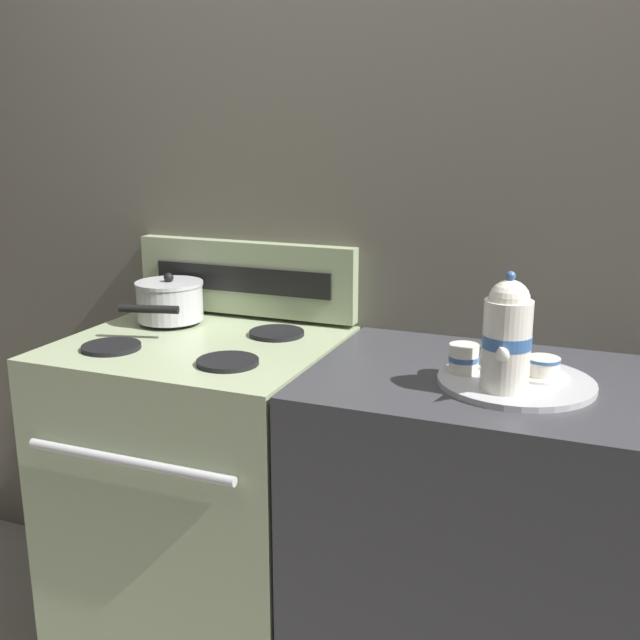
{
  "coord_description": "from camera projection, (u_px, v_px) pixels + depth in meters",
  "views": [
    {
      "loc": [
        0.63,
        -1.66,
        1.48
      ],
      "look_at": [
        -0.06,
        0.05,
        1.0
      ],
      "focal_mm": 42.0,
      "sensor_mm": 36.0,
      "label": 1
    }
  ],
  "objects": [
    {
      "name": "control_panel",
      "position": [
        245.0,
        278.0,
        2.22
      ],
      "size": [
        0.69,
        0.05,
        0.22
      ],
      "color": "#9EAD84",
      "rests_on": "stove"
    },
    {
      "name": "wall_back",
      "position": [
        376.0,
        266.0,
        2.11
      ],
      "size": [
        6.0,
        0.05,
        2.2
      ],
      "color": "#666056",
      "rests_on": "ground"
    },
    {
      "name": "teacup_right",
      "position": [
        542.0,
        368.0,
        1.66
      ],
      "size": [
        0.12,
        0.12,
        0.05
      ],
      "color": "white",
      "rests_on": "serving_tray"
    },
    {
      "name": "side_counter",
      "position": [
        469.0,
        554.0,
        1.84
      ],
      "size": [
        0.77,
        0.62,
        0.92
      ],
      "color": "#38383D",
      "rests_on": "ground"
    },
    {
      "name": "teapot",
      "position": [
        507.0,
        335.0,
        1.57
      ],
      "size": [
        0.1,
        0.17,
        0.26
      ],
      "color": "white",
      "rests_on": "serving_tray"
    },
    {
      "name": "stove",
      "position": [
        203.0,
        498.0,
        2.11
      ],
      "size": [
        0.71,
        0.65,
        0.94
      ],
      "color": "#9EAD84",
      "rests_on": "ground"
    },
    {
      "name": "serving_tray",
      "position": [
        516.0,
        382.0,
        1.66
      ],
      "size": [
        0.35,
        0.35,
        0.01
      ],
      "color": "#B2B2B7",
      "rests_on": "side_counter"
    },
    {
      "name": "creamer_jug",
      "position": [
        464.0,
        358.0,
        1.7
      ],
      "size": [
        0.07,
        0.07,
        0.07
      ],
      "color": "white",
      "rests_on": "serving_tray"
    },
    {
      "name": "teacup_left",
      "position": [
        497.0,
        356.0,
        1.75
      ],
      "size": [
        0.12,
        0.12,
        0.05
      ],
      "color": "white",
      "rests_on": "serving_tray"
    },
    {
      "name": "saucepan",
      "position": [
        169.0,
        301.0,
        2.16
      ],
      "size": [
        0.22,
        0.3,
        0.14
      ],
      "color": "#B7B7BC",
      "rests_on": "stove"
    }
  ]
}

